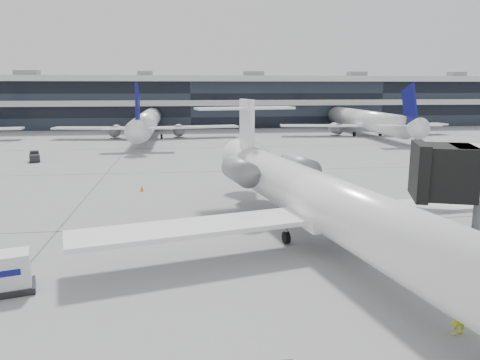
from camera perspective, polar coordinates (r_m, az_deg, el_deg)
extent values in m
plane|color=gray|center=(31.00, -3.14, -5.60)|extent=(220.00, 220.00, 0.00)
cube|color=black|center=(111.67, -6.17, 9.25)|extent=(170.00, 22.00, 10.00)
cylinder|color=white|center=(25.71, 11.30, -3.26)|extent=(7.98, 27.69, 3.10)
cone|color=white|center=(39.77, 0.51, 2.63)|extent=(3.56, 4.14, 2.95)
cube|color=white|center=(24.47, -5.75, -5.81)|extent=(12.98, 6.02, 0.25)
cube|color=white|center=(30.98, 22.44, -2.94)|extent=(12.89, 4.36, 0.25)
cylinder|color=slate|center=(33.23, 0.03, 1.09)|extent=(2.39, 4.15, 1.72)
cylinder|color=slate|center=(34.86, 7.26, 1.48)|extent=(2.39, 4.15, 1.72)
cube|color=white|center=(38.82, 0.83, 6.00)|extent=(0.85, 3.00, 5.17)
cube|color=white|center=(39.12, 0.63, 8.74)|extent=(8.47, 3.29, 0.18)
cylinder|color=black|center=(27.61, 5.65, -6.99)|extent=(0.40, 0.77, 0.74)
cylinder|color=black|center=(29.08, 11.95, -6.23)|extent=(0.40, 0.77, 0.74)
cube|color=black|center=(28.44, 23.91, 0.95)|extent=(3.67, 4.05, 2.92)
cylinder|color=slate|center=(29.46, 26.84, -4.80)|extent=(0.46, 0.46, 2.92)
cube|color=black|center=(29.76, 26.65, -6.82)|extent=(2.26, 2.00, 0.73)
imported|color=#DAEC18|center=(19.63, 25.19, -14.56)|extent=(0.65, 0.48, 1.63)
cube|color=black|center=(23.82, -26.31, -11.74)|extent=(2.53, 2.15, 0.26)
cube|color=silver|center=(23.50, -26.50, -9.74)|extent=(2.21, 1.89, 1.51)
cone|color=orange|center=(41.81, -11.88, -0.99)|extent=(0.33, 0.33, 0.52)
cube|color=orange|center=(41.86, -11.86, -1.32)|extent=(0.44, 0.44, 0.03)
cube|color=black|center=(62.15, -23.75, 2.52)|extent=(1.69, 2.25, 0.82)
cube|color=black|center=(62.53, -23.79, 3.07)|extent=(1.19, 1.07, 0.45)
cylinder|color=black|center=(62.92, -24.18, 2.31)|extent=(0.27, 0.43, 0.40)
cylinder|color=black|center=(62.91, -23.27, 2.38)|extent=(0.27, 0.43, 0.40)
cylinder|color=black|center=(61.48, -24.19, 2.11)|extent=(0.27, 0.43, 0.40)
cylinder|color=black|center=(61.47, -23.26, 2.19)|extent=(0.27, 0.43, 0.40)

